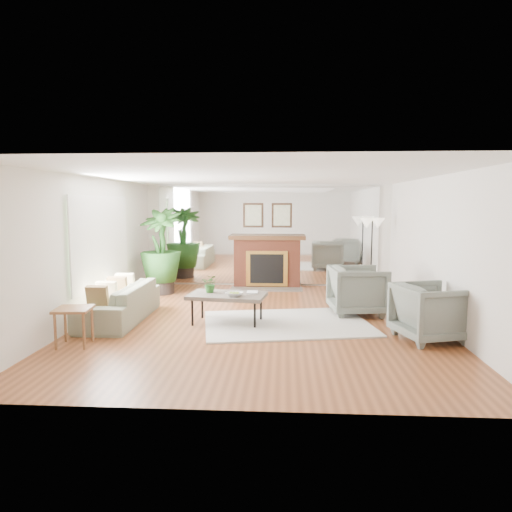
# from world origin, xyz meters

# --- Properties ---
(ground) EXTENTS (7.00, 7.00, 0.00)m
(ground) POSITION_xyz_m (0.00, 0.00, 0.00)
(ground) COLOR brown
(ground) RESTS_ON ground
(wall_left) EXTENTS (0.02, 7.00, 2.50)m
(wall_left) POSITION_xyz_m (-2.99, 0.00, 1.25)
(wall_left) COLOR white
(wall_left) RESTS_ON ground
(wall_right) EXTENTS (0.02, 7.00, 2.50)m
(wall_right) POSITION_xyz_m (2.99, 0.00, 1.25)
(wall_right) COLOR white
(wall_right) RESTS_ON ground
(wall_back) EXTENTS (6.00, 0.02, 2.50)m
(wall_back) POSITION_xyz_m (0.00, 3.49, 1.25)
(wall_back) COLOR white
(wall_back) RESTS_ON ground
(mirror_panel) EXTENTS (5.40, 0.04, 2.40)m
(mirror_panel) POSITION_xyz_m (0.00, 3.47, 1.25)
(mirror_panel) COLOR silver
(mirror_panel) RESTS_ON wall_back
(window_panel) EXTENTS (0.04, 2.40, 1.50)m
(window_panel) POSITION_xyz_m (-2.96, 0.40, 1.35)
(window_panel) COLOR #B2E09E
(window_panel) RESTS_ON wall_left
(fireplace) EXTENTS (1.85, 0.83, 2.05)m
(fireplace) POSITION_xyz_m (0.00, 3.26, 0.66)
(fireplace) COLOR brown
(fireplace) RESTS_ON ground
(area_rug) EXTENTS (3.04, 2.42, 0.03)m
(area_rug) POSITION_xyz_m (0.46, -0.21, 0.01)
(area_rug) COLOR silver
(area_rug) RESTS_ON ground
(coffee_table) EXTENTS (1.37, 0.91, 0.51)m
(coffee_table) POSITION_xyz_m (-0.55, -0.21, 0.47)
(coffee_table) COLOR #63594E
(coffee_table) RESTS_ON ground
(sofa) EXTENTS (0.86, 2.17, 0.63)m
(sofa) POSITION_xyz_m (-2.45, -0.12, 0.32)
(sofa) COLOR gray
(sofa) RESTS_ON ground
(armchair_back) EXTENTS (1.07, 1.05, 0.89)m
(armchair_back) POSITION_xyz_m (1.77, 0.59, 0.45)
(armchair_back) COLOR slate
(armchair_back) RESTS_ON ground
(armchair_front) EXTENTS (1.15, 1.14, 0.86)m
(armchair_front) POSITION_xyz_m (2.60, -0.97, 0.43)
(armchair_front) COLOR slate
(armchair_front) RESTS_ON ground
(side_table) EXTENTS (0.54, 0.54, 0.55)m
(side_table) POSITION_xyz_m (-2.58, -1.57, 0.46)
(side_table) COLOR #92613A
(side_table) RESTS_ON ground
(potted_ficus) EXTENTS (1.09, 1.09, 1.94)m
(potted_ficus) POSITION_xyz_m (-2.36, 2.30, 1.04)
(potted_ficus) COLOR black
(potted_ficus) RESTS_ON ground
(floor_lamp) EXTENTS (0.55, 0.31, 1.70)m
(floor_lamp) POSITION_xyz_m (2.43, 2.83, 1.45)
(floor_lamp) COLOR black
(floor_lamp) RESTS_ON ground
(tabletop_plant) EXTENTS (0.31, 0.28, 0.31)m
(tabletop_plant) POSITION_xyz_m (-0.84, -0.11, 0.66)
(tabletop_plant) COLOR #276123
(tabletop_plant) RESTS_ON coffee_table
(fruit_bowl) EXTENTS (0.35, 0.35, 0.07)m
(fruit_bowl) POSITION_xyz_m (-0.40, -0.40, 0.55)
(fruit_bowl) COLOR #92613A
(fruit_bowl) RESTS_ON coffee_table
(book) EXTENTS (0.20, 0.26, 0.02)m
(book) POSITION_xyz_m (-0.22, -0.10, 0.52)
(book) COLOR #92613A
(book) RESTS_ON coffee_table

